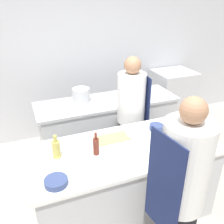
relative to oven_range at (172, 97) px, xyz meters
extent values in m
plane|color=#A89E8E|center=(-1.80, -1.76, -0.51)|extent=(16.00, 16.00, 0.00)
cube|color=silver|center=(-1.80, 0.37, 0.89)|extent=(8.00, 0.06, 2.80)
cube|color=#B7BABC|center=(-1.80, -1.76, -0.08)|extent=(1.90, 0.85, 0.87)
cube|color=white|center=(-1.80, -1.76, 0.38)|extent=(1.98, 0.89, 0.04)
cube|color=#B7BABC|center=(-1.53, -0.54, -0.08)|extent=(2.03, 0.64, 0.87)
cube|color=#B7BABC|center=(-1.53, -0.54, 0.38)|extent=(2.11, 0.67, 0.04)
cube|color=#B7BABC|center=(0.00, 0.00, 0.00)|extent=(0.72, 0.64, 1.03)
cube|color=black|center=(0.00, -0.31, -0.23)|extent=(0.58, 0.01, 0.36)
cube|color=black|center=(0.00, -0.31, 0.47)|extent=(0.61, 0.01, 0.06)
cylinder|color=silver|center=(-1.65, -2.51, 0.66)|extent=(0.38, 0.38, 0.74)
cube|color=#19234C|center=(-1.84, -2.54, 0.55)|extent=(0.06, 0.36, 0.85)
sphere|color=#9E7051|center=(-1.65, -2.51, 1.13)|extent=(0.20, 0.20, 0.20)
cylinder|color=black|center=(-1.36, -0.98, -0.13)|extent=(0.31, 0.31, 0.76)
cylinder|color=white|center=(-1.36, -0.98, 0.58)|extent=(0.37, 0.37, 0.67)
cube|color=#19234C|center=(-1.17, -1.01, 0.48)|extent=(0.06, 0.35, 0.78)
sphere|color=#9E7051|center=(-1.36, -0.98, 1.02)|extent=(0.22, 0.22, 0.22)
cylinder|color=#2D5175|center=(-1.19, -1.85, 0.47)|extent=(0.09, 0.09, 0.15)
cylinder|color=#2D5175|center=(-1.19, -1.85, 0.58)|extent=(0.04, 0.04, 0.06)
cylinder|color=#5B2319|center=(-2.11, -1.76, 0.48)|extent=(0.06, 0.06, 0.17)
cylinder|color=#5B2319|center=(-2.11, -1.76, 0.60)|extent=(0.03, 0.03, 0.07)
cylinder|color=#B2A84C|center=(-2.48, -1.67, 0.48)|extent=(0.08, 0.08, 0.18)
cylinder|color=#B2A84C|center=(-2.48, -1.67, 0.61)|extent=(0.04, 0.04, 0.07)
cylinder|color=white|center=(-2.33, -1.84, 0.44)|extent=(0.23, 0.23, 0.08)
cylinder|color=navy|center=(-2.56, -2.04, 0.42)|extent=(0.20, 0.20, 0.05)
cylinder|color=navy|center=(-1.31, -1.56, 0.43)|extent=(0.16, 0.16, 0.07)
cylinder|color=#B2382D|center=(-1.48, -2.01, 0.44)|extent=(0.08, 0.08, 0.09)
cube|color=tan|center=(-1.87, -1.55, 0.40)|extent=(0.38, 0.19, 0.01)
cylinder|color=#B7BABC|center=(-1.90, -0.43, 0.50)|extent=(0.25, 0.25, 0.20)
camera|label=1|loc=(-2.72, -3.71, 1.85)|focal=40.00mm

